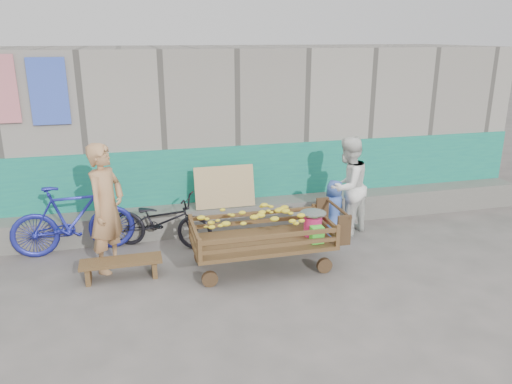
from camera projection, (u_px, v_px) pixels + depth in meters
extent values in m
plane|color=#54504D|center=(236.00, 297.00, 6.41)|extent=(80.00, 80.00, 0.00)
cube|color=gray|center=(190.00, 127.00, 9.74)|extent=(12.00, 3.00, 3.00)
cube|color=#17776C|center=(204.00, 188.00, 8.58)|extent=(12.00, 0.03, 1.40)
cube|color=#5F5D57|center=(207.00, 218.00, 8.51)|extent=(12.00, 0.50, 0.45)
cube|color=tan|center=(225.00, 187.00, 8.29)|extent=(1.00, 0.19, 0.68)
cube|color=blue|center=(49.00, 91.00, 7.50)|extent=(0.55, 0.03, 1.00)
cube|color=#54351C|center=(262.00, 242.00, 7.08)|extent=(1.96, 0.98, 0.05)
cylinder|color=#3A2A14|center=(210.00, 279.00, 6.64)|extent=(0.22, 0.07, 0.22)
cube|color=#54351C|center=(200.00, 250.00, 6.37)|extent=(0.05, 0.05, 0.30)
cylinder|color=#3A2A14|center=(202.00, 257.00, 7.30)|extent=(0.22, 0.07, 0.22)
cube|color=#54351C|center=(191.00, 225.00, 7.22)|extent=(0.05, 0.05, 0.30)
cylinder|color=#3A2A14|center=(324.00, 265.00, 7.03)|extent=(0.22, 0.07, 0.22)
cube|color=#54351C|center=(337.00, 236.00, 6.83)|extent=(0.05, 0.05, 0.30)
cylinder|color=#3A2A14|center=(307.00, 245.00, 7.69)|extent=(0.22, 0.07, 0.22)
cube|color=#54351C|center=(314.00, 213.00, 7.67)|extent=(0.05, 0.05, 0.30)
cube|color=#54351C|center=(271.00, 246.00, 6.61)|extent=(1.89, 0.04, 0.05)
cube|color=#54351C|center=(271.00, 236.00, 6.57)|extent=(1.89, 0.04, 0.05)
cube|color=#54351C|center=(254.00, 222.00, 7.46)|extent=(1.89, 0.04, 0.05)
cube|color=#54351C|center=(254.00, 213.00, 7.42)|extent=(1.89, 0.04, 0.05)
cube|color=#54351C|center=(195.00, 240.00, 6.81)|extent=(0.04, 0.91, 0.05)
cube|color=#54351C|center=(195.00, 231.00, 6.77)|extent=(0.04, 0.91, 0.05)
cube|color=#54351C|center=(325.00, 227.00, 7.26)|extent=(0.04, 0.91, 0.05)
cube|color=#54351C|center=(325.00, 218.00, 7.22)|extent=(0.04, 0.91, 0.05)
cylinder|color=#3A2A14|center=(338.00, 208.00, 7.23)|extent=(0.04, 0.87, 0.04)
cube|color=#3A2A14|center=(322.00, 211.00, 7.64)|extent=(0.20, 0.04, 0.44)
cube|color=#3A2A14|center=(344.00, 230.00, 6.89)|extent=(0.20, 0.04, 0.44)
ellipsoid|color=yellow|center=(254.00, 225.00, 6.97)|extent=(1.42, 0.76, 0.48)
cylinder|color=#FF2A79|center=(313.00, 226.00, 7.21)|extent=(0.26, 0.26, 0.28)
cylinder|color=silver|center=(313.00, 216.00, 7.16)|extent=(0.03, 0.03, 0.07)
cylinder|color=silver|center=(313.00, 213.00, 7.15)|extent=(0.37, 0.37, 0.02)
cube|color=#45E335|center=(317.00, 235.00, 6.92)|extent=(0.17, 0.13, 0.24)
cube|color=#54351C|center=(121.00, 261.00, 6.83)|extent=(1.10, 0.33, 0.04)
cube|color=#54351C|center=(88.00, 274.00, 6.76)|extent=(0.07, 0.31, 0.22)
cube|color=#54351C|center=(154.00, 267.00, 6.97)|extent=(0.07, 0.31, 0.22)
imported|color=tan|center=(107.00, 208.00, 6.92)|extent=(0.73, 0.80, 1.84)
imported|color=white|center=(347.00, 187.00, 8.19)|extent=(1.02, 0.97, 1.66)
imported|color=#4061B7|center=(334.00, 209.00, 8.14)|extent=(0.57, 0.52, 0.98)
imported|color=black|center=(161.00, 221.00, 7.79)|extent=(1.74, 1.20, 0.87)
imported|color=#22279E|center=(73.00, 219.00, 7.55)|extent=(1.84, 0.64, 1.09)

